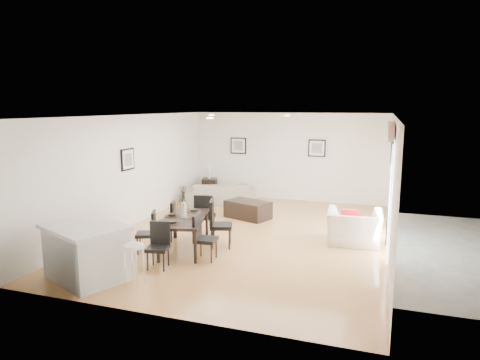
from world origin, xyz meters
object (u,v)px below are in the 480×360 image
(dining_chair_efar, at_px, (217,221))
(side_table, at_px, (210,187))
(dining_chair_foot, at_px, (205,213))
(bar_stool, at_px, (134,251))
(dining_chair_enear, at_px, (202,235))
(dining_table, at_px, (184,221))
(dining_chair_head, at_px, (159,242))
(kitchen_island, at_px, (86,252))
(sofa, at_px, (220,193))
(coffee_table, at_px, (248,210))
(dining_chair_wnear, at_px, (149,230))
(armchair, at_px, (354,227))
(dining_chair_wfar, at_px, (169,219))

(dining_chair_efar, xyz_separation_m, side_table, (-2.10, 4.63, -0.26))
(dining_chair_foot, bearing_deg, bar_stool, 77.94)
(dining_chair_enear, height_order, side_table, dining_chair_enear)
(dining_table, height_order, dining_chair_head, dining_chair_head)
(dining_table, bearing_deg, dining_chair_enear, -50.47)
(dining_chair_foot, relative_size, kitchen_island, 0.58)
(sofa, xyz_separation_m, coffee_table, (1.31, -1.36, -0.09))
(dining_chair_enear, height_order, dining_chair_efar, dining_chair_efar)
(dining_chair_wnear, xyz_separation_m, side_table, (-0.95, 5.39, -0.17))
(armchair, distance_m, dining_chair_foot, 3.28)
(dining_table, xyz_separation_m, dining_chair_head, (-0.01, -1.01, -0.14))
(dining_table, xyz_separation_m, dining_chair_wnear, (-0.58, -0.38, -0.14))
(armchair, relative_size, dining_chair_wfar, 1.27)
(dining_chair_foot, distance_m, kitchen_island, 3.04)
(dining_chair_enear, xyz_separation_m, dining_chair_head, (-0.59, -0.60, -0.03))
(armchair, height_order, dining_chair_efar, dining_chair_efar)
(armchair, xyz_separation_m, side_table, (-4.79, 3.53, -0.07))
(coffee_table, bearing_deg, dining_chair_head, -77.22)
(coffee_table, bearing_deg, side_table, 152.34)
(dining_table, relative_size, dining_chair_head, 2.13)
(dining_chair_wnear, xyz_separation_m, dining_chair_enear, (1.16, -0.03, 0.02))
(sofa, relative_size, dining_chair_enear, 2.42)
(dining_chair_head, xyz_separation_m, dining_chair_foot, (0.03, 2.02, 0.07))
(dining_chair_wnear, height_order, kitchen_island, kitchen_island)
(coffee_table, bearing_deg, kitchen_island, -86.27)
(dining_chair_wfar, distance_m, coffee_table, 2.61)
(dining_chair_foot, bearing_deg, dining_chair_enear, 99.22)
(dining_chair_wnear, xyz_separation_m, dining_chair_foot, (0.60, 1.38, 0.06))
(sofa, bearing_deg, side_table, -74.47)
(dining_chair_wfar, relative_size, bar_stool, 1.24)
(dining_chair_foot, bearing_deg, dining_chair_efar, 119.27)
(dining_chair_enear, relative_size, side_table, 1.50)
(dining_table, bearing_deg, bar_stool, -103.95)
(armchair, height_order, dining_chair_foot, dining_chair_foot)
(side_table, bearing_deg, bar_stool, -77.30)
(armchair, relative_size, dining_chair_head, 1.33)
(kitchen_island, height_order, bar_stool, kitchen_island)
(dining_table, relative_size, dining_chair_efar, 1.79)
(dining_chair_wnear, distance_m, side_table, 5.48)
(bar_stool, bearing_deg, armchair, 46.22)
(sofa, xyz_separation_m, kitchen_island, (-0.08, -6.06, 0.16))
(dining_chair_foot, height_order, coffee_table, dining_chair_foot)
(dining_chair_wnear, xyz_separation_m, dining_chair_efar, (1.15, 0.76, 0.09))
(armchair, height_order, dining_chair_wfar, dining_chair_wfar)
(dining_chair_wnear, height_order, dining_chair_foot, dining_chair_foot)
(sofa, xyz_separation_m, dining_chair_wfar, (0.25, -3.73, 0.18))
(dining_chair_enear, distance_m, dining_chair_head, 0.84)
(bar_stool, bearing_deg, dining_chair_foot, 90.19)
(dining_chair_enear, relative_size, dining_chair_efar, 0.89)
(dining_chair_efar, relative_size, bar_stool, 1.41)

